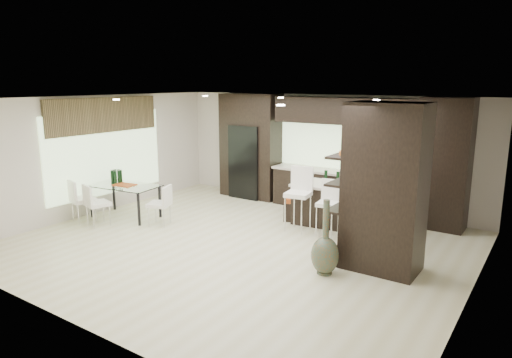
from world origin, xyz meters
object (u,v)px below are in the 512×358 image
Objects in this scene: bench at (316,209)px; chair_end at (159,207)px; floor_vase at (326,237)px; stool_right at (359,221)px; kitchen_island at (343,206)px; chair_near at (98,207)px; stool_left at (298,206)px; dining_table at (126,201)px; chair_far at (83,203)px; stool_mid at (328,214)px.

chair_end is (-2.62, -2.14, 0.14)m from bench.
floor_vase reaches higher than bench.
bench is 1.10× the size of floor_vase.
stool_right is at bearing -92.36° from chair_end.
chair_near is at bearing -151.91° from kitchen_island.
floor_vase is (1.40, -1.64, 0.08)m from stool_left.
dining_table is at bearing -151.56° from stool_right.
kitchen_island is 5.59m from chair_far.
chair_near is 1.04× the size of chair_end.
stool_right is at bearing 38.86° from chair_near.
stool_mid is at bearing 10.34° from dining_table.
kitchen_island is 0.98m from stool_right.
chair_end is at bearing -161.55° from stool_left.
chair_far reaches higher than chair_end.
chair_end is (-3.26, -1.36, -0.05)m from stool_mid.
floor_vase is at bearing -58.12° from stool_left.
bench is at bearing 53.86° from chair_near.
chair_end is at bearing 42.92° from chair_far.
stool_left is 2.15m from floor_vase.
stool_left is 1.33× the size of chair_end.
stool_right is at bearing 38.39° from chair_far.
kitchen_island is 2.34× the size of stool_mid.
stool_mid is 0.74× the size of floor_vase.
stool_left is 4.64m from chair_far.
chair_end is at bearing -164.68° from stool_mid.
kitchen_island is at bearing 18.93° from dining_table.
chair_end is (-3.91, -1.38, -0.02)m from stool_right.
dining_table is 0.89m from chair_far.
stool_mid is 1.07× the size of stool_right.
kitchen_island is 5.18m from chair_near.
kitchen_island is 0.67m from bench.
stool_mid is 0.65m from stool_right.
stool_left is 1.23× the size of chair_far.
stool_left is at bearing 130.41° from floor_vase.
kitchen_island is at bearing 42.04° from stool_left.
chair_far is at bearing -161.98° from stool_left.
floor_vase is at bearing 21.61° from chair_far.
stool_mid reaches higher than kitchen_island.
stool_left is 0.87× the size of floor_vase.
kitchen_island is at bearing 47.92° from chair_far.
kitchen_island is 2.49× the size of stool_right.
chair_end is at bearing -152.33° from kitchen_island.
chair_end reaches higher than dining_table.
kitchen_island is 0.75m from stool_mid.
stool_right is at bearing -54.16° from kitchen_island.
kitchen_island is at bearing 49.27° from chair_near.
floor_vase is 5.09m from chair_near.
stool_right reaches higher than dining_table.
stool_right is 5.16m from dining_table.
bench is 1.62× the size of chair_near.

